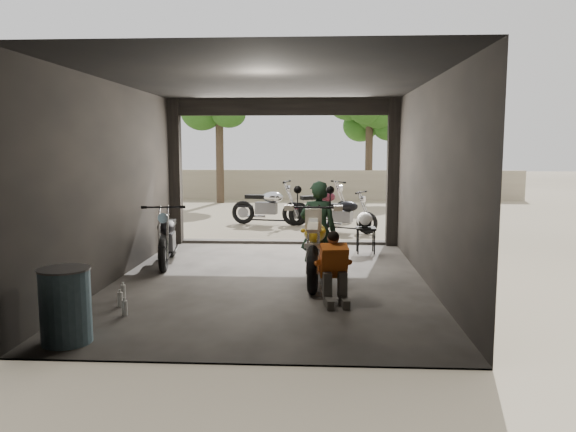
# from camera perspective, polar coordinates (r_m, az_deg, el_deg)

# --- Properties ---
(ground) EXTENTS (80.00, 80.00, 0.00)m
(ground) POSITION_cam_1_polar(r_m,az_deg,el_deg) (9.17, -1.85, -6.67)
(ground) COLOR #7A6D56
(ground) RESTS_ON ground
(garage) EXTENTS (7.00, 7.13, 3.20)m
(garage) POSITION_cam_1_polar(r_m,az_deg,el_deg) (9.49, -1.60, 1.64)
(garage) COLOR #2D2B28
(garage) RESTS_ON ground
(boundary_wall) EXTENTS (18.00, 0.30, 1.20)m
(boundary_wall) POSITION_cam_1_polar(r_m,az_deg,el_deg) (22.94, 1.17, 3.20)
(boundary_wall) COLOR gray
(boundary_wall) RESTS_ON ground
(tree_left) EXTENTS (2.20, 2.20, 5.60)m
(tree_left) POSITION_cam_1_polar(r_m,az_deg,el_deg) (21.77, -7.03, 11.85)
(tree_left) COLOR #382B1E
(tree_left) RESTS_ON ground
(tree_right) EXTENTS (2.20, 2.20, 5.00)m
(tree_right) POSITION_cam_1_polar(r_m,az_deg,el_deg) (23.00, 8.30, 10.51)
(tree_right) COLOR #382B1E
(tree_right) RESTS_ON ground
(main_bike) EXTENTS (0.90, 2.02, 1.32)m
(main_bike) POSITION_cam_1_polar(r_m,az_deg,el_deg) (9.00, 2.78, -2.63)
(main_bike) COLOR #F2E6CD
(main_bike) RESTS_ON ground
(left_bike) EXTENTS (0.96, 1.79, 1.15)m
(left_bike) POSITION_cam_1_polar(r_m,az_deg,el_deg) (10.57, -12.16, -1.80)
(left_bike) COLOR black
(left_bike) RESTS_ON ground
(outside_bike_a) EXTENTS (1.93, 1.04, 1.24)m
(outside_bike_a) POSITION_cam_1_polar(r_m,az_deg,el_deg) (15.52, -2.03, 1.35)
(outside_bike_a) COLOR black
(outside_bike_a) RESTS_ON ground
(outside_bike_b) EXTENTS (1.91, 1.47, 1.20)m
(outside_bike_b) POSITION_cam_1_polar(r_m,az_deg,el_deg) (15.70, 3.46, 1.35)
(outside_bike_b) COLOR #42101A
(outside_bike_b) RESTS_ON ground
(outside_bike_c) EXTENTS (1.69, 1.26, 1.06)m
(outside_bike_c) POSITION_cam_1_polar(r_m,az_deg,el_deg) (14.26, 5.71, 0.45)
(outside_bike_c) COLOR black
(outside_bike_c) RESTS_ON ground
(rider) EXTENTS (0.60, 0.40, 1.63)m
(rider) POSITION_cam_1_polar(r_m,az_deg,el_deg) (9.16, 3.09, -1.49)
(rider) COLOR #183022
(rider) RESTS_ON ground
(mechanic) EXTENTS (0.59, 0.74, 0.98)m
(mechanic) POSITION_cam_1_polar(r_m,az_deg,el_deg) (7.77, 4.79, -5.54)
(mechanic) COLOR orange
(mechanic) RESTS_ON ground
(stool) EXTENTS (0.39, 0.39, 0.54)m
(stool) POSITION_cam_1_polar(r_m,az_deg,el_deg) (11.49, 7.91, -1.52)
(stool) COLOR black
(stool) RESTS_ON ground
(helmet) EXTENTS (0.40, 0.41, 0.30)m
(helmet) POSITION_cam_1_polar(r_m,az_deg,el_deg) (11.51, 7.79, -0.36)
(helmet) COLOR white
(helmet) RESTS_ON stool
(oil_drum) EXTENTS (0.61, 0.61, 0.85)m
(oil_drum) POSITION_cam_1_polar(r_m,az_deg,el_deg) (6.73, -21.65, -8.58)
(oil_drum) COLOR slate
(oil_drum) RESTS_ON ground
(sign_post) EXTENTS (0.85, 0.08, 2.56)m
(sign_post) POSITION_cam_1_polar(r_m,az_deg,el_deg) (13.24, 15.02, 4.98)
(sign_post) COLOR black
(sign_post) RESTS_ON ground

